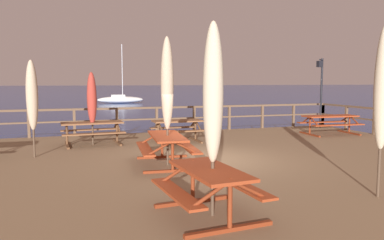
% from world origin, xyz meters
% --- Properties ---
extents(ground_plane, '(600.00, 600.00, 0.00)m').
position_xyz_m(ground_plane, '(0.00, 0.00, 0.00)').
color(ground_plane, navy).
extents(wooden_deck, '(16.77, 11.68, 0.69)m').
position_xyz_m(wooden_deck, '(0.00, 0.00, 0.34)').
color(wooden_deck, '#846647').
rests_on(wooden_deck, ground).
extents(railing_waterside_far, '(16.57, 0.10, 1.09)m').
position_xyz_m(railing_waterside_far, '(0.00, 5.69, 1.43)').
color(railing_waterside_far, brown).
rests_on(railing_waterside_far, wooden_deck).
extents(picnic_table_mid_right, '(2.27, 1.52, 0.78)m').
position_xyz_m(picnic_table_mid_right, '(6.60, 3.07, 1.25)').
color(picnic_table_mid_right, '#993819').
rests_on(picnic_table_mid_right, wooden_deck).
extents(picnic_table_mid_centre, '(1.57, 2.16, 0.78)m').
position_xyz_m(picnic_table_mid_centre, '(-1.07, -0.35, 1.25)').
color(picnic_table_mid_centre, '#993819').
rests_on(picnic_table_mid_centre, wooden_deck).
extents(picnic_table_front_left, '(1.74, 1.41, 0.78)m').
position_xyz_m(picnic_table_front_left, '(0.19, 3.16, 1.24)').
color(picnic_table_front_left, brown).
rests_on(picnic_table_front_left, wooden_deck).
extents(picnic_table_back_right, '(2.10, 1.52, 0.78)m').
position_xyz_m(picnic_table_back_right, '(-2.73, 3.44, 1.25)').
color(picnic_table_back_right, brown).
rests_on(picnic_table_back_right, wooden_deck).
extents(picnic_table_front_right, '(1.54, 1.83, 0.78)m').
position_xyz_m(picnic_table_front_right, '(-1.34, -4.17, 1.24)').
color(picnic_table_front_right, '#993819').
rests_on(picnic_table_front_right, wooden_deck).
extents(patio_umbrella_short_front, '(0.32, 0.32, 3.15)m').
position_xyz_m(patio_umbrella_short_front, '(1.98, -4.21, 2.69)').
color(patio_umbrella_short_front, '#4C3828').
rests_on(patio_umbrella_short_front, wooden_deck).
extents(patio_umbrella_tall_mid_left, '(0.32, 0.32, 3.25)m').
position_xyz_m(patio_umbrella_tall_mid_left, '(-1.07, -0.42, 2.75)').
color(patio_umbrella_tall_mid_left, '#4C3828').
rests_on(patio_umbrella_tall_mid_left, wooden_deck).
extents(patio_umbrella_tall_front, '(0.32, 0.32, 2.73)m').
position_xyz_m(patio_umbrella_tall_front, '(-4.42, 1.71, 2.43)').
color(patio_umbrella_tall_front, '#4C3828').
rests_on(patio_umbrella_tall_front, wooden_deck).
extents(patio_umbrella_short_mid, '(0.32, 0.32, 2.46)m').
position_xyz_m(patio_umbrella_short_mid, '(-2.72, 3.40, 2.25)').
color(patio_umbrella_short_mid, '#4C3828').
rests_on(patio_umbrella_short_mid, wooden_deck).
extents(patio_umbrella_tall_back_left, '(0.32, 0.32, 3.05)m').
position_xyz_m(patio_umbrella_tall_back_left, '(-1.28, -4.17, 2.62)').
color(patio_umbrella_tall_back_left, '#4C3828').
rests_on(patio_umbrella_tall_back_left, wooden_deck).
extents(lamp_post_hooked, '(0.56, 0.51, 3.20)m').
position_xyz_m(lamp_post_hooked, '(7.54, 5.01, 2.80)').
color(lamp_post_hooked, black).
rests_on(lamp_post_hooked, wooden_deck).
extents(sailboat_distant, '(6.08, 2.00, 7.72)m').
position_xyz_m(sailboat_distant, '(2.79, 40.61, 0.51)').
color(sailboat_distant, white).
rests_on(sailboat_distant, ground).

